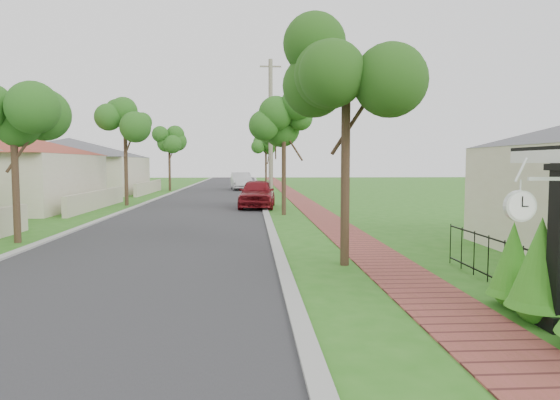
# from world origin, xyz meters

# --- Properties ---
(ground) EXTENTS (160.00, 160.00, 0.00)m
(ground) POSITION_xyz_m (0.00, 0.00, 0.00)
(ground) COLOR #2B6B19
(ground) RESTS_ON ground
(road) EXTENTS (7.00, 120.00, 0.02)m
(road) POSITION_xyz_m (-3.00, 20.00, 0.00)
(road) COLOR #28282B
(road) RESTS_ON ground
(kerb_right) EXTENTS (0.30, 120.00, 0.10)m
(kerb_right) POSITION_xyz_m (0.65, 20.00, 0.00)
(kerb_right) COLOR #9E9E99
(kerb_right) RESTS_ON ground
(kerb_left) EXTENTS (0.30, 120.00, 0.10)m
(kerb_left) POSITION_xyz_m (-6.65, 20.00, 0.00)
(kerb_left) COLOR #9E9E99
(kerb_left) RESTS_ON ground
(sidewalk) EXTENTS (1.50, 120.00, 0.03)m
(sidewalk) POSITION_xyz_m (3.25, 20.00, 0.00)
(sidewalk) COLOR brown
(sidewalk) RESTS_ON ground
(picket_fence) EXTENTS (0.03, 8.02, 1.00)m
(picket_fence) POSITION_xyz_m (4.90, -0.00, 0.53)
(picket_fence) COLOR black
(picket_fence) RESTS_ON ground
(street_trees) EXTENTS (10.70, 37.65, 5.89)m
(street_trees) POSITION_xyz_m (-2.87, 26.84, 4.54)
(street_trees) COLOR #382619
(street_trees) RESTS_ON ground
(far_house_grey) EXTENTS (15.56, 15.56, 4.60)m
(far_house_grey) POSITION_xyz_m (-14.97, 34.00, 2.34)
(far_house_grey) COLOR beige
(far_house_grey) RESTS_ON ground
(parked_car_red) EXTENTS (2.27, 4.88, 1.62)m
(parked_car_red) POSITION_xyz_m (0.26, 19.86, 0.81)
(parked_car_red) COLOR maroon
(parked_car_red) RESTS_ON ground
(parked_car_white) EXTENTS (2.20, 5.11, 1.64)m
(parked_car_white) POSITION_xyz_m (-1.00, 38.93, 0.82)
(parked_car_white) COLOR silver
(parked_car_white) RESTS_ON ground
(near_tree) EXTENTS (2.35, 2.35, 6.03)m
(near_tree) POSITION_xyz_m (2.20, 3.93, 4.81)
(near_tree) COLOR #382619
(near_tree) RESTS_ON ground
(utility_pole) EXTENTS (1.20, 0.24, 8.28)m
(utility_pole) POSITION_xyz_m (1.02, 20.00, 4.20)
(utility_pole) COLOR gray
(utility_pole) RESTS_ON ground
(station_clock) EXTENTS (1.07, 0.13, 0.63)m
(station_clock) POSITION_xyz_m (3.69, -1.40, 1.95)
(station_clock) COLOR white
(station_clock) RESTS_ON ground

